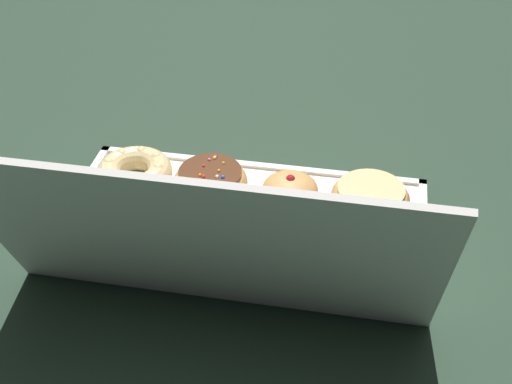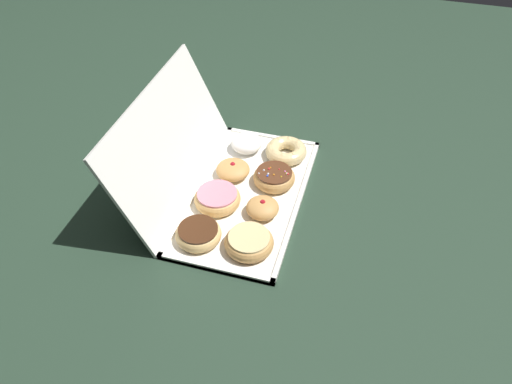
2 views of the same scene
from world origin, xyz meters
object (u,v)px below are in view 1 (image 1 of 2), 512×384
pink_frosted_donut_5 (277,243)px  sprinkle_donut_2 (211,181)px  glazed_ring_donut_0 (370,199)px  powdered_filled_donut_7 (109,218)px  donut_box (242,222)px  jelly_filled_donut_6 (191,231)px  cruller_donut_3 (134,172)px  chocolate_frosted_donut_4 (370,257)px  jelly_filled_donut_1 (290,189)px

pink_frosted_donut_5 → sprinkle_donut_2: bearing=-44.9°
glazed_ring_donut_0 → powdered_filled_donut_7: bearing=17.8°
donut_box → pink_frosted_donut_5: pink_frosted_donut_5 is taller
donut_box → jelly_filled_donut_6: (0.06, 0.06, 0.02)m
cruller_donut_3 → chocolate_frosted_donut_4: size_ratio=1.06×
jelly_filled_donut_1 → chocolate_frosted_donut_4: bearing=135.1°
glazed_ring_donut_0 → jelly_filled_donut_6: size_ratio=1.27×
jelly_filled_donut_1 → chocolate_frosted_donut_4: 0.18m
powdered_filled_donut_7 → glazed_ring_donut_0: bearing=-162.2°
chocolate_frosted_donut_4 → jelly_filled_donut_6: 0.25m
sprinkle_donut_2 → pink_frosted_donut_5: sprinkle_donut_2 is taller
jelly_filled_donut_1 → sprinkle_donut_2: bearing=0.6°
glazed_ring_donut_0 → pink_frosted_donut_5: size_ratio=0.98×
donut_box → chocolate_frosted_donut_4: 0.20m
donut_box → jelly_filled_donut_6: 0.09m
sprinkle_donut_2 → jelly_filled_donut_1: bearing=-179.4°
jelly_filled_donut_1 → powdered_filled_donut_7: bearing=25.6°
glazed_ring_donut_0 → jelly_filled_donut_6: 0.27m
glazed_ring_donut_0 → powdered_filled_donut_7: powdered_filled_donut_7 is taller
pink_frosted_donut_5 → powdered_filled_donut_7: 0.24m
glazed_ring_donut_0 → chocolate_frosted_donut_4: (-0.01, 0.12, -0.00)m
chocolate_frosted_donut_4 → powdered_filled_donut_7: bearing=-1.4°
sprinkle_donut_2 → cruller_donut_3: bearing=-1.7°
jelly_filled_donut_6 → powdered_filled_donut_7: 0.12m
jelly_filled_donut_1 → sprinkle_donut_2: (0.12, 0.00, -0.00)m
cruller_donut_3 → jelly_filled_donut_6: (-0.12, 0.12, -0.00)m
chocolate_frosted_donut_4 → glazed_ring_donut_0: bearing=-86.9°
donut_box → cruller_donut_3: (0.18, -0.06, 0.03)m
donut_box → pink_frosted_donut_5: (-0.06, 0.06, 0.03)m
glazed_ring_donut_0 → sprinkle_donut_2: 0.24m
donut_box → jelly_filled_donut_6: bearing=45.2°
donut_box → jelly_filled_donut_1: (-0.06, -0.06, 0.03)m
glazed_ring_donut_0 → pink_frosted_donut_5: bearing=45.3°
jelly_filled_donut_6 → glazed_ring_donut_0: bearing=-153.8°
donut_box → sprinkle_donut_2: (0.06, -0.06, 0.03)m
chocolate_frosted_donut_4 → pink_frosted_donut_5: bearing=-1.6°
donut_box → jelly_filled_donut_1: size_ratio=6.35×
chocolate_frosted_donut_4 → powdered_filled_donut_7: powdered_filled_donut_7 is taller
jelly_filled_donut_6 → jelly_filled_donut_1: bearing=-135.8°
sprinkle_donut_2 → donut_box: bearing=136.9°
pink_frosted_donut_5 → glazed_ring_donut_0: bearing=-134.7°
jelly_filled_donut_1 → pink_frosted_donut_5: 0.12m
sprinkle_donut_2 → pink_frosted_donut_5: 0.17m
cruller_donut_3 → jelly_filled_donut_6: bearing=135.2°
chocolate_frosted_donut_4 → cruller_donut_3: bearing=-19.0°
donut_box → cruller_donut_3: cruller_donut_3 is taller
sprinkle_donut_2 → powdered_filled_donut_7: (0.12, 0.11, 0.00)m
donut_box → powdered_filled_donut_7: (0.18, 0.06, 0.03)m
glazed_ring_donut_0 → jelly_filled_donut_6: bearing=26.2°
jelly_filled_donut_1 → pink_frosted_donut_5: size_ratio=0.69×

